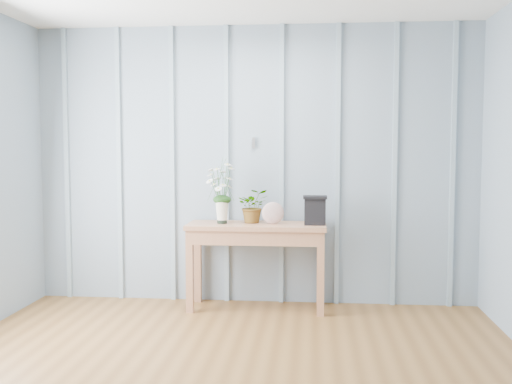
# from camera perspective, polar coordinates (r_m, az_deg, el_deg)

# --- Properties ---
(room_shell) EXTENTS (4.00, 4.50, 2.50)m
(room_shell) POSITION_cam_1_polar(r_m,az_deg,el_deg) (4.13, -2.06, 12.24)
(room_shell) COLOR #8698A9
(room_shell) RESTS_ON ground
(sideboard) EXTENTS (1.20, 0.45, 0.75)m
(sideboard) POSITION_cam_1_polar(r_m,az_deg,el_deg) (5.22, 0.05, -4.28)
(sideboard) COLOR #A66D4B
(sideboard) RESTS_ON ground
(daisy_vase) EXTENTS (0.38, 0.29, 0.54)m
(daisy_vase) POSITION_cam_1_polar(r_m,az_deg,el_deg) (5.19, -3.26, 0.69)
(daisy_vase) COLOR black
(daisy_vase) RESTS_ON sideboard
(spider_plant) EXTENTS (0.31, 0.28, 0.30)m
(spider_plant) POSITION_cam_1_polar(r_m,az_deg,el_deg) (5.24, -0.28, -1.33)
(spider_plant) COLOR #143A11
(spider_plant) RESTS_ON sideboard
(felt_disc_vessel) EXTENTS (0.20, 0.08, 0.19)m
(felt_disc_vessel) POSITION_cam_1_polar(r_m,az_deg,el_deg) (5.16, 1.63, -2.02)
(felt_disc_vessel) COLOR #91515A
(felt_disc_vessel) RESTS_ON sideboard
(carved_box) EXTENTS (0.21, 0.16, 0.25)m
(carved_box) POSITION_cam_1_polar(r_m,az_deg,el_deg) (5.15, 5.63, -1.71)
(carved_box) COLOR black
(carved_box) RESTS_ON sideboard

